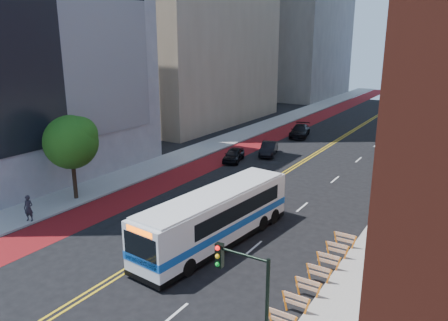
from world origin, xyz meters
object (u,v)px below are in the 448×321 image
traffic_signal (245,289)px  car_c (300,131)px  pedestrian (29,208)px  car_b (269,149)px  transit_bus (217,216)px  street_tree (72,140)px  car_a (234,155)px

traffic_signal → car_c: traffic_signal is taller
pedestrian → car_b: bearing=55.4°
transit_bus → car_c: size_ratio=2.35×
transit_bus → car_c: transit_bus is taller
traffic_signal → car_b: traffic_signal is taller
street_tree → car_a: size_ratio=1.64×
traffic_signal → transit_bus: 11.48m
street_tree → pedestrian: size_ratio=3.59×
street_tree → car_a: street_tree is taller
car_b → pedestrian: size_ratio=2.37×
car_c → pedestrian: (-5.47, -36.22, 0.30)m
street_tree → car_a: 17.67m
car_c → car_a: bearing=-108.5°
traffic_signal → pedestrian: (-19.81, 4.70, -2.64)m
street_tree → car_a: bearing=73.2°
pedestrian → transit_bus: bearing=-2.8°
car_a → pedestrian: pedestrian is taller
traffic_signal → car_c: size_ratio=0.94×
car_a → car_b: car_b is taller
traffic_signal → car_a: traffic_signal is taller
car_a → pedestrian: 21.68m
car_b → car_c: bearing=76.3°
car_a → car_c: (1.36, 14.93, 0.09)m
street_tree → traffic_signal: (20.66, -9.55, -1.19)m
traffic_signal → transit_bus: traffic_signal is taller
car_c → transit_bus: bearing=-90.3°
car_c → pedestrian: size_ratio=2.89×
car_b → car_c: size_ratio=0.82×
street_tree → car_c: street_tree is taller
car_b → pedestrian: 26.27m
street_tree → traffic_signal: bearing=-24.8°
street_tree → traffic_signal: 22.79m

